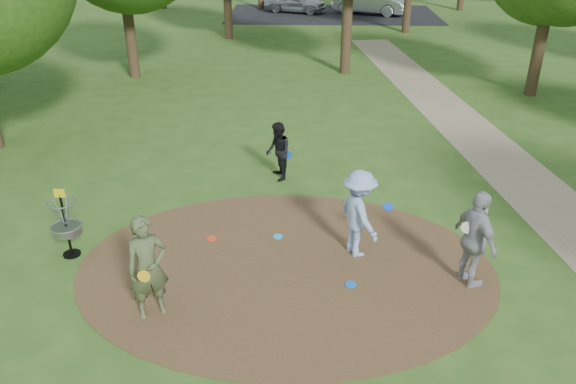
{
  "coord_description": "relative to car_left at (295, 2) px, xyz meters",
  "views": [
    {
      "loc": [
        0.38,
        -9.41,
        6.51
      ],
      "look_at": [
        0.0,
        1.2,
        1.1
      ],
      "focal_mm": 35.0,
      "sensor_mm": 36.0,
      "label": 1
    }
  ],
  "objects": [
    {
      "name": "ground",
      "position": [
        0.56,
        -30.6,
        -0.71
      ],
      "size": [
        100.0,
        100.0,
        0.0
      ],
      "primitive_type": "plane",
      "color": "#2D5119",
      "rests_on": "ground"
    },
    {
      "name": "dirt_clearing",
      "position": [
        0.56,
        -30.6,
        -0.7
      ],
      "size": [
        8.4,
        8.4,
        0.02
      ],
      "primitive_type": "cylinder",
      "color": "#47301C",
      "rests_on": "ground"
    },
    {
      "name": "footpath",
      "position": [
        7.06,
        -28.6,
        -0.71
      ],
      "size": [
        7.55,
        39.89,
        0.01
      ],
      "primitive_type": "cube",
      "rotation": [
        0.0,
        0.0,
        0.14
      ],
      "color": "#8C7A5B",
      "rests_on": "ground"
    },
    {
      "name": "parking_lot",
      "position": [
        2.56,
        -0.6,
        -0.71
      ],
      "size": [
        14.0,
        8.0,
        0.01
      ],
      "primitive_type": "cube",
      "color": "black",
      "rests_on": "ground"
    },
    {
      "name": "player_observer_with_disc",
      "position": [
        -1.76,
        -32.1,
        0.26
      ],
      "size": [
        0.85,
        0.75,
        1.95
      ],
      "color": "#475531",
      "rests_on": "ground"
    },
    {
      "name": "player_throwing_with_disc",
      "position": [
        2.02,
        -30.02,
        0.23
      ],
      "size": [
        1.3,
        1.41,
        1.89
      ],
      "color": "#8EA9D4",
      "rests_on": "ground"
    },
    {
      "name": "player_walking_with_disc",
      "position": [
        0.19,
        -26.46,
        0.07
      ],
      "size": [
        0.77,
        0.89,
        1.57
      ],
      "color": "black",
      "rests_on": "ground"
    },
    {
      "name": "player_waiting_with_disc",
      "position": [
        4.1,
        -31.02,
        0.28
      ],
      "size": [
        0.87,
        1.26,
        1.98
      ],
      "color": "#9C9C9F",
      "rests_on": "ground"
    },
    {
      "name": "disc_ground_cyan",
      "position": [
        0.34,
        -29.47,
        -0.68
      ],
      "size": [
        0.22,
        0.22,
        0.02
      ],
      "primitive_type": "cylinder",
      "color": "#1BA8DC",
      "rests_on": "dirt_clearing"
    },
    {
      "name": "disc_ground_blue",
      "position": [
        1.82,
        -31.17,
        -0.68
      ],
      "size": [
        0.22,
        0.22,
        0.02
      ],
      "primitive_type": "cylinder",
      "color": "blue",
      "rests_on": "dirt_clearing"
    },
    {
      "name": "disc_ground_red",
      "position": [
        -1.12,
        -29.59,
        -0.68
      ],
      "size": [
        0.22,
        0.22,
        0.02
      ],
      "primitive_type": "cylinder",
      "color": "#E34116",
      "rests_on": "dirt_clearing"
    },
    {
      "name": "car_left",
      "position": [
        0.0,
        0.0,
        0.0
      ],
      "size": [
        4.5,
        2.92,
        1.43
      ],
      "primitive_type": "imported",
      "rotation": [
        0.0,
        0.0,
        1.25
      ],
      "color": "#94969A",
      "rests_on": "ground"
    },
    {
      "name": "car_right",
      "position": [
        5.02,
        -0.48,
        0.1
      ],
      "size": [
        5.25,
        3.31,
        1.63
      ],
      "primitive_type": "imported",
      "rotation": [
        0.0,
        0.0,
        1.22
      ],
      "color": "#ACAFB4",
      "rests_on": "ground"
    },
    {
      "name": "disc_golf_basket",
      "position": [
        -3.94,
        -30.3,
        0.16
      ],
      "size": [
        0.63,
        0.63,
        1.54
      ],
      "color": "black",
      "rests_on": "ground"
    }
  ]
}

